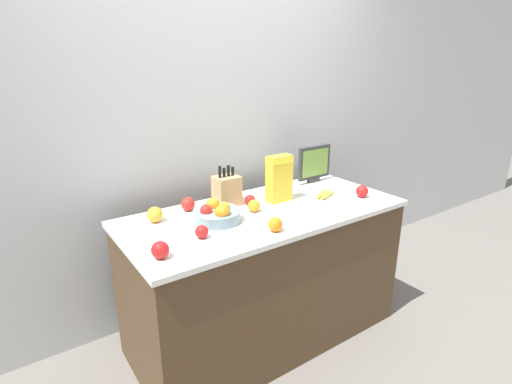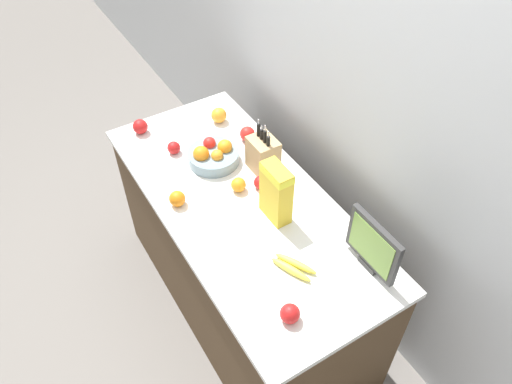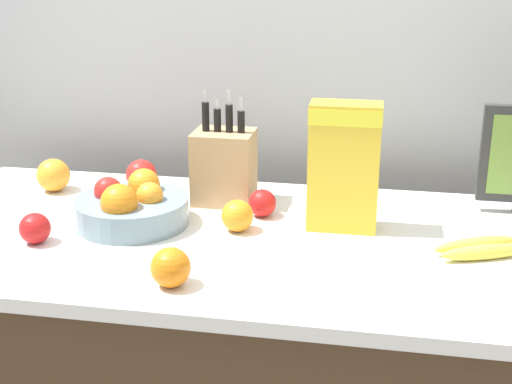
# 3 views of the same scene
# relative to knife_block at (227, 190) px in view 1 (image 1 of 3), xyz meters

# --- Properties ---
(ground_plane) EXTENTS (14.00, 14.00, 0.00)m
(ground_plane) POSITION_rel_knife_block_xyz_m (0.14, -0.21, -0.96)
(ground_plane) COLOR slate
(wall_back) EXTENTS (9.00, 0.06, 2.60)m
(wall_back) POSITION_rel_knife_block_xyz_m (0.14, 0.38, 0.34)
(wall_back) COLOR silver
(wall_back) RESTS_ON ground_plane
(counter) EXTENTS (1.68, 0.75, 0.87)m
(counter) POSITION_rel_knife_block_xyz_m (0.14, -0.21, -0.53)
(counter) COLOR #4C3823
(counter) RESTS_ON ground_plane
(knife_block) EXTENTS (0.15, 0.12, 0.28)m
(knife_block) POSITION_rel_knife_block_xyz_m (0.00, 0.00, 0.00)
(knife_block) COLOR tan
(knife_block) RESTS_ON counter
(small_monitor) EXTENTS (0.28, 0.03, 0.26)m
(small_monitor) POSITION_rel_knife_block_xyz_m (0.75, 0.05, 0.05)
(small_monitor) COLOR #2D2D2D
(small_monitor) RESTS_ON counter
(cereal_box) EXTENTS (0.16, 0.08, 0.29)m
(cereal_box) POSITION_rel_knife_block_xyz_m (0.30, -0.12, 0.07)
(cereal_box) COLOR gold
(cereal_box) RESTS_ON counter
(fruit_bowl) EXTENTS (0.26, 0.26, 0.12)m
(fruit_bowl) POSITION_rel_knife_block_xyz_m (-0.18, -0.19, -0.05)
(fruit_bowl) COLOR gray
(fruit_bowl) RESTS_ON counter
(banana_bunch) EXTENTS (0.21, 0.14, 0.03)m
(banana_bunch) POSITION_rel_knife_block_xyz_m (0.60, -0.23, -0.08)
(banana_bunch) COLOR yellow
(banana_bunch) RESTS_ON counter
(apple_near_bananas) EXTENTS (0.07, 0.07, 0.07)m
(apple_near_bananas) POSITION_rel_knife_block_xyz_m (-0.34, -0.33, -0.06)
(apple_near_bananas) COLOR red
(apple_near_bananas) RESTS_ON counter
(apple_by_knife_block) EXTENTS (0.08, 0.08, 0.08)m
(apple_by_knife_block) POSITION_rel_knife_block_xyz_m (-0.24, 0.05, -0.05)
(apple_by_knife_block) COLOR red
(apple_by_knife_block) RESTS_ON counter
(apple_middle) EXTENTS (0.08, 0.08, 0.08)m
(apple_middle) POSITION_rel_knife_block_xyz_m (-0.59, -0.42, -0.05)
(apple_middle) COLOR red
(apple_middle) RESTS_ON counter
(apple_leftmost) EXTENTS (0.07, 0.07, 0.07)m
(apple_leftmost) POSITION_rel_knife_block_xyz_m (0.11, -0.08, -0.06)
(apple_leftmost) COLOR red
(apple_leftmost) RESTS_ON counter
(apple_rear) EXTENTS (0.08, 0.08, 0.08)m
(apple_rear) POSITION_rel_knife_block_xyz_m (0.79, -0.37, -0.05)
(apple_rear) COLOR red
(apple_rear) RESTS_ON counter
(orange_mid_right) EXTENTS (0.09, 0.09, 0.09)m
(orange_mid_right) POSITION_rel_knife_block_xyz_m (-0.46, -0.00, -0.05)
(orange_mid_right) COLOR orange
(orange_mid_right) RESTS_ON counter
(orange_mid_left) EXTENTS (0.07, 0.07, 0.07)m
(orange_mid_left) POSITION_rel_knife_block_xyz_m (0.07, -0.18, -0.06)
(orange_mid_left) COLOR orange
(orange_mid_left) RESTS_ON counter
(orange_by_cereal) EXTENTS (0.08, 0.08, 0.08)m
(orange_by_cereal) POSITION_rel_knife_block_xyz_m (0.00, -0.48, -0.06)
(orange_by_cereal) COLOR orange
(orange_by_cereal) RESTS_ON counter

